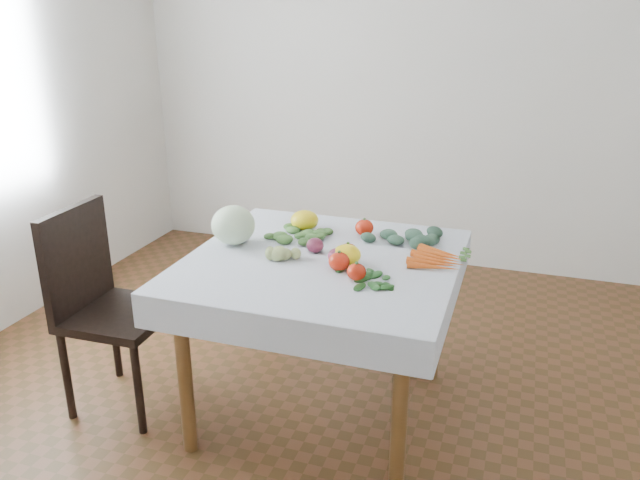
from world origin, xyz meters
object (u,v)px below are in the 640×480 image
Objects in this scene: cabbage at (233,225)px; carrot_bunch at (437,259)px; heirloom_back at (305,220)px; table at (322,280)px; chair at (101,296)px.

cabbage is 0.90m from carrot_bunch.
table is at bearing -58.60° from heirloom_back.
chair is 3.83× the size of carrot_bunch.
heirloom_back is 0.54× the size of carrot_bunch.
carrot_bunch reaches higher than table.
carrot_bunch is at bearing 13.20° from chair.
cabbage is at bearing 174.41° from table.
table is 7.47× the size of heirloom_back.
carrot_bunch is (0.47, 0.10, 0.12)m from table.
carrot_bunch is at bearing 12.25° from table.
chair is 4.85× the size of cabbage.
chair is 1.49m from carrot_bunch.
heirloom_back is at bearing 161.50° from carrot_bunch.
cabbage is at bearing 27.44° from chair.
carrot_bunch is at bearing -18.50° from heirloom_back.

